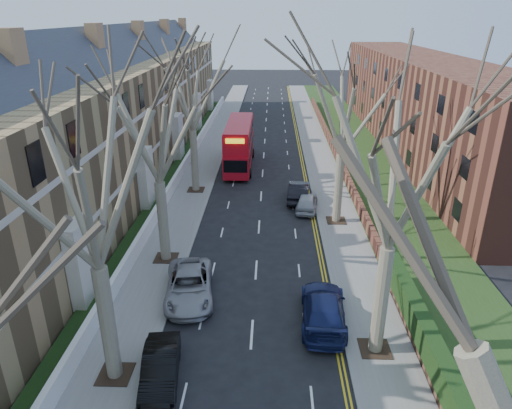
# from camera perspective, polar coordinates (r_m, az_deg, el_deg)

# --- Properties ---
(pavement_left) EXTENTS (3.00, 102.00, 0.12)m
(pavement_left) POSITION_cam_1_polar(r_m,az_deg,el_deg) (50.44, -5.89, 6.26)
(pavement_left) COLOR slate
(pavement_left) RESTS_ON ground
(pavement_right) EXTENTS (3.00, 102.00, 0.12)m
(pavement_right) POSITION_cam_1_polar(r_m,az_deg,el_deg) (50.24, 7.88, 6.10)
(pavement_right) COLOR slate
(pavement_right) RESTS_ON ground
(terrace_left) EXTENTS (9.70, 78.00, 13.60)m
(terrace_left) POSITION_cam_1_polar(r_m,az_deg,el_deg) (43.34, -17.83, 10.02)
(terrace_left) COLOR #9C7A4F
(terrace_left) RESTS_ON ground
(flats_right) EXTENTS (13.97, 54.00, 10.00)m
(flats_right) POSITION_cam_1_polar(r_m,az_deg,el_deg) (55.28, 19.92, 11.76)
(flats_right) COLOR brown
(flats_right) RESTS_ON ground
(front_wall_left) EXTENTS (0.30, 78.00, 1.00)m
(front_wall_left) POSITION_cam_1_polar(r_m,az_deg,el_deg) (43.03, -9.49, 3.91)
(front_wall_left) COLOR white
(front_wall_left) RESTS_ON ground
(grass_verge_right) EXTENTS (6.00, 102.00, 0.06)m
(grass_verge_right) POSITION_cam_1_polar(r_m,az_deg,el_deg) (50.87, 12.96, 6.05)
(grass_verge_right) COLOR #223A15
(grass_verge_right) RESTS_ON ground
(tree_left_mid) EXTENTS (10.50, 10.50, 14.71)m
(tree_left_mid) POSITION_cam_1_polar(r_m,az_deg,el_deg) (16.95, -20.83, 4.86)
(tree_left_mid) COLOR #706750
(tree_left_mid) RESTS_ON ground
(tree_left_far) EXTENTS (10.15, 10.15, 14.22)m
(tree_left_far) POSITION_cam_1_polar(r_m,az_deg,el_deg) (26.23, -12.69, 11.05)
(tree_left_far) COLOR #706750
(tree_left_far) RESTS_ON ground
(tree_left_dist) EXTENTS (10.50, 10.50, 14.71)m
(tree_left_dist) POSITION_cam_1_polar(r_m,az_deg,el_deg) (37.76, -8.26, 15.32)
(tree_left_dist) COLOR #706750
(tree_left_dist) RESTS_ON ground
(tree_right_mid) EXTENTS (10.50, 10.50, 14.71)m
(tree_right_mid) POSITION_cam_1_polar(r_m,az_deg,el_deg) (18.21, 17.55, 6.48)
(tree_right_mid) COLOR #706750
(tree_right_mid) RESTS_ON ground
(tree_right_far) EXTENTS (10.15, 10.15, 14.22)m
(tree_right_far) POSITION_cam_1_polar(r_m,az_deg,el_deg) (31.68, 11.12, 13.14)
(tree_right_far) COLOR #706750
(tree_right_far) RESTS_ON ground
(double_decker_bus) EXTENTS (2.70, 10.47, 4.39)m
(double_decker_bus) POSITION_cam_1_polar(r_m,az_deg,el_deg) (45.71, -2.10, 7.36)
(double_decker_bus) COLOR #B10C1A
(double_decker_bus) RESTS_ON ground
(car_left_mid) EXTENTS (1.94, 4.25, 1.35)m
(car_left_mid) POSITION_cam_1_polar(r_m,az_deg,el_deg) (20.61, -11.85, -19.36)
(car_left_mid) COLOR black
(car_left_mid) RESTS_ON ground
(car_left_far) EXTENTS (3.18, 5.66, 1.49)m
(car_left_far) POSITION_cam_1_polar(r_m,az_deg,el_deg) (25.31, -8.33, -9.97)
(car_left_far) COLOR gray
(car_left_far) RESTS_ON ground
(car_right_near) EXTENTS (2.51, 5.47, 1.55)m
(car_right_near) POSITION_cam_1_polar(r_m,az_deg,el_deg) (23.50, 8.43, -12.75)
(car_right_near) COLOR #151D4C
(car_right_near) RESTS_ON ground
(car_right_mid) EXTENTS (2.12, 4.13, 1.35)m
(car_right_mid) POSITION_cam_1_polar(r_m,az_deg,el_deg) (35.93, 6.36, 0.32)
(car_right_mid) COLOR #989AA0
(car_right_mid) RESTS_ON ground
(car_right_far) EXTENTS (2.10, 4.78, 1.53)m
(car_right_far) POSITION_cam_1_polar(r_m,az_deg,el_deg) (37.77, 5.35, 1.65)
(car_right_far) COLOR black
(car_right_far) RESTS_ON ground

